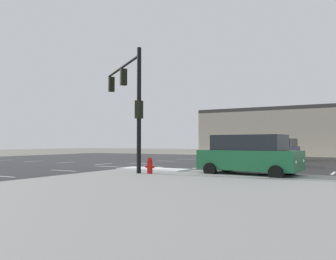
% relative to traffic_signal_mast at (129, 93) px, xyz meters
% --- Properties ---
extents(ground_plane, '(120.00, 120.00, 0.00)m').
position_rel_traffic_signal_mast_xyz_m(ground_plane, '(-4.30, 5.36, -4.40)').
color(ground_plane, slate).
extents(road_asphalt, '(44.00, 44.00, 0.02)m').
position_rel_traffic_signal_mast_xyz_m(road_asphalt, '(-4.30, 5.36, -4.39)').
color(road_asphalt, black).
rests_on(road_asphalt, ground_plane).
extents(sidewalk_corner, '(18.00, 18.00, 0.14)m').
position_rel_traffic_signal_mast_xyz_m(sidewalk_corner, '(7.70, -6.64, -4.33)').
color(sidewalk_corner, gray).
rests_on(sidewalk_corner, ground_plane).
extents(snow_strip_curbside, '(4.00, 1.60, 0.06)m').
position_rel_traffic_signal_mast_xyz_m(snow_strip_curbside, '(0.70, 1.36, -4.23)').
color(snow_strip_curbside, white).
rests_on(snow_strip_curbside, sidewalk_corner).
extents(lane_markings, '(36.15, 36.15, 0.01)m').
position_rel_traffic_signal_mast_xyz_m(lane_markings, '(-3.09, 3.98, -4.37)').
color(lane_markings, silver).
rests_on(lane_markings, road_asphalt).
extents(traffic_signal_mast, '(5.09, 3.86, 6.35)m').
position_rel_traffic_signal_mast_xyz_m(traffic_signal_mast, '(0.00, 0.00, 0.00)').
color(traffic_signal_mast, black).
rests_on(traffic_signal_mast, sidewalk_corner).
extents(fire_hydrant, '(0.48, 0.26, 0.79)m').
position_rel_traffic_signal_mast_xyz_m(fire_hydrant, '(1.95, -0.90, -3.86)').
color(fire_hydrant, red).
rests_on(fire_hydrant, sidewalk_corner).
extents(strip_building_background, '(18.72, 8.00, 6.39)m').
position_rel_traffic_signal_mast_xyz_m(strip_building_background, '(-0.47, 34.48, -1.20)').
color(strip_building_background, '#BCB29E').
rests_on(strip_building_background, ground_plane).
extents(suv_green, '(4.98, 2.56, 2.03)m').
position_rel_traffic_signal_mast_xyz_m(suv_green, '(6.29, 1.30, -3.31)').
color(suv_green, '#195933').
rests_on(suv_green, road_asphalt).
extents(suv_blue, '(2.41, 4.93, 2.03)m').
position_rel_traffic_signal_mast_xyz_m(suv_blue, '(3.98, 9.00, -3.31)').
color(suv_blue, navy).
rests_on(suv_blue, road_asphalt).
extents(suv_navy, '(2.30, 4.89, 2.03)m').
position_rel_traffic_signal_mast_xyz_m(suv_navy, '(4.58, 18.29, -3.31)').
color(suv_navy, '#141E47').
rests_on(suv_navy, road_asphalt).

